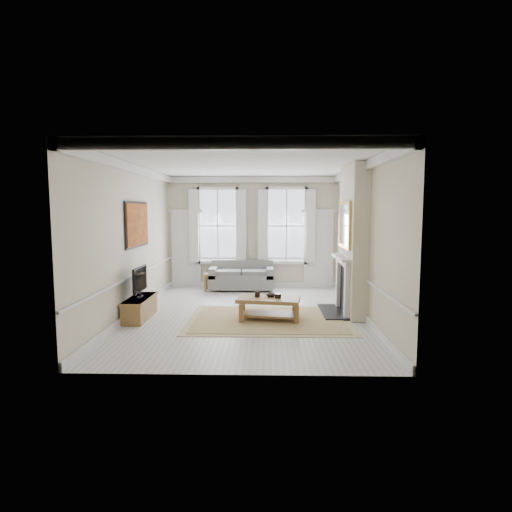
{
  "coord_description": "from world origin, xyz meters",
  "views": [
    {
      "loc": [
        0.45,
        -9.57,
        2.38
      ],
      "look_at": [
        0.19,
        0.94,
        1.25
      ],
      "focal_mm": 30.0,
      "sensor_mm": 36.0,
      "label": 1
    }
  ],
  "objects_px": {
    "sofa": "(242,278)",
    "side_table": "(212,277)",
    "tv_stand": "(140,308)",
    "coffee_table": "(269,301)"
  },
  "relations": [
    {
      "from": "side_table",
      "to": "tv_stand",
      "type": "bearing_deg",
      "value": -109.34
    },
    {
      "from": "sofa",
      "to": "coffee_table",
      "type": "xyz_separation_m",
      "value": [
        0.79,
        -3.57,
        0.05
      ]
    },
    {
      "from": "sofa",
      "to": "tv_stand",
      "type": "bearing_deg",
      "value": -120.05
    },
    {
      "from": "sofa",
      "to": "coffee_table",
      "type": "bearing_deg",
      "value": -77.48
    },
    {
      "from": "tv_stand",
      "to": "side_table",
      "type": "bearing_deg",
      "value": 70.66
    },
    {
      "from": "sofa",
      "to": "side_table",
      "type": "relative_size",
      "value": 3.65
    },
    {
      "from": "coffee_table",
      "to": "tv_stand",
      "type": "bearing_deg",
      "value": -171.88
    },
    {
      "from": "tv_stand",
      "to": "coffee_table",
      "type": "bearing_deg",
      "value": -0.67
    },
    {
      "from": "coffee_table",
      "to": "side_table",
      "type": "bearing_deg",
      "value": 125.32
    },
    {
      "from": "side_table",
      "to": "coffee_table",
      "type": "distance_m",
      "value": 3.74
    }
  ]
}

